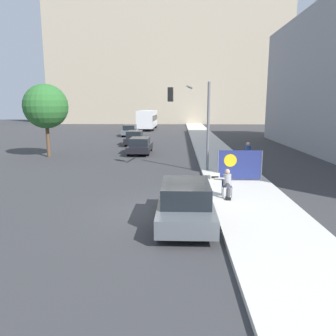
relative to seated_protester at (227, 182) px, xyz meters
The scene contains 13 objects.
ground_plane 3.27m from the seated_protester, 148.59° to the right, with size 160.00×160.00×0.00m, color #38383A.
sidewalk_curb 13.41m from the seated_protester, 85.67° to the left, with size 3.36×90.00×0.16m, color beige.
building_backdrop_far 66.27m from the seated_protester, 94.25° to the left, with size 52.00×12.00×39.94m.
seated_protester is the anchor object (origin of this frame).
pedestrian_behind 6.31m from the seated_protester, 70.78° to the left, with size 0.34×0.34×1.73m.
protest_banner 3.36m from the seated_protester, 70.91° to the left, with size 2.32×0.06×1.61m.
traffic_light_pole 6.93m from the seated_protester, 101.08° to the left, with size 2.53×2.29×5.25m.
parked_car_curbside 3.36m from the seated_protester, 122.83° to the right, with size 1.86×4.38×1.50m.
car_on_road_nearest 14.93m from the seated_protester, 111.17° to the left, with size 1.80×4.71×1.37m.
car_on_road_midblock 21.04m from the seated_protester, 108.41° to the left, with size 1.73×4.40×1.47m.
car_on_road_distant 31.13m from the seated_protester, 106.11° to the left, with size 1.77×4.47×1.47m.
city_bus_on_road 42.73m from the seated_protester, 100.05° to the left, with size 2.56×11.01×3.16m.
street_tree_near_curb 17.45m from the seated_protester, 136.53° to the left, with size 3.43×3.43×5.69m.
Camera 1 is at (0.66, -12.06, 4.08)m, focal length 35.00 mm.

